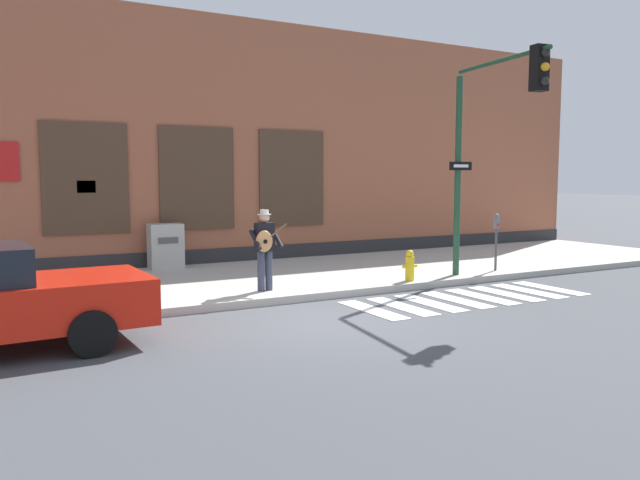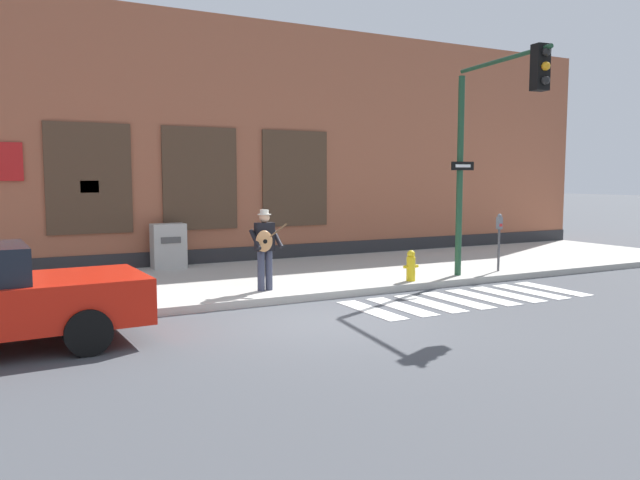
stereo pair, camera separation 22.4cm
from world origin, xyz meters
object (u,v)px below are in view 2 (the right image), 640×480
Objects in this scene: utility_box at (168,246)px; fire_hydrant at (411,266)px; busker at (265,245)px; parking_meter at (499,233)px; traffic_light at (491,128)px.

utility_box is 6.30m from fire_hydrant.
fire_hydrant is (3.39, -0.41, -0.60)m from busker.
parking_meter is 1.25× the size of utility_box.
utility_box is (-7.17, 4.35, -0.37)m from parking_meter.
parking_meter reaches higher than utility_box.
parking_meter is at bearing -1.63° from busker.
parking_meter is at bearing 4.59° from fire_hydrant.
traffic_light is at bearing -16.60° from busker.
parking_meter is 2.93m from fire_hydrant.
traffic_light is (4.73, -1.41, 2.45)m from busker.
busker is 0.34× the size of traffic_light.
busker reaches higher than parking_meter.
busker is 6.25m from parking_meter.
traffic_light is 3.48m from fire_hydrant.
busker is 3.47m from fire_hydrant.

